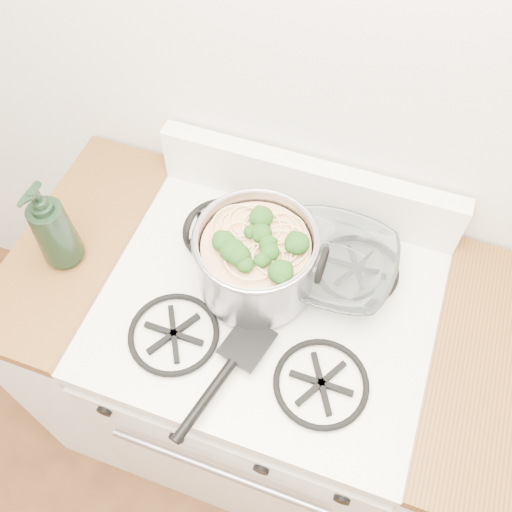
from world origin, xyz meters
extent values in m
plane|color=silver|center=(0.00, 1.60, 1.35)|extent=(3.60, 0.00, 3.60)
cube|color=white|center=(0.00, 1.27, 0.41)|extent=(0.76, 0.65, 0.81)
cube|color=white|center=(0.00, 1.27, 0.88)|extent=(0.76, 0.65, 0.04)
cube|color=black|center=(0.00, 0.95, 0.42)|extent=(0.58, 0.02, 0.46)
cube|color=black|center=(0.00, 1.27, 0.91)|extent=(0.60, 0.56, 0.02)
cylinder|color=black|center=(-0.28, 0.95, 0.78)|extent=(0.04, 0.03, 0.04)
cylinder|color=black|center=(-0.10, 0.95, 0.78)|extent=(0.04, 0.03, 0.04)
cylinder|color=black|center=(0.10, 0.95, 0.78)|extent=(0.04, 0.03, 0.04)
cylinder|color=black|center=(0.28, 0.95, 0.78)|extent=(0.04, 0.03, 0.04)
cube|color=silver|center=(-0.51, 1.27, 0.44)|extent=(0.25, 0.65, 0.88)
cube|color=#573315|center=(-0.51, 1.27, 0.90)|extent=(0.25, 0.65, 0.04)
cylinder|color=gray|center=(-0.04, 1.30, 1.01)|extent=(0.26, 0.26, 0.17)
torus|color=gray|center=(-0.04, 1.30, 1.09)|extent=(0.27, 0.27, 0.01)
torus|color=black|center=(-0.19, 1.30, 1.07)|extent=(0.01, 0.08, 0.08)
torus|color=black|center=(0.10, 1.30, 1.07)|extent=(0.01, 0.08, 0.08)
cylinder|color=tan|center=(-0.04, 1.30, 1.00)|extent=(0.24, 0.24, 0.15)
sphere|color=#194111|center=(-0.04, 1.30, 1.09)|extent=(0.04, 0.04, 0.04)
sphere|color=#194111|center=(-0.04, 1.30, 1.09)|extent=(0.04, 0.04, 0.04)
sphere|color=#194111|center=(-0.04, 1.30, 1.09)|extent=(0.04, 0.04, 0.04)
sphere|color=#194111|center=(-0.04, 1.30, 1.09)|extent=(0.04, 0.04, 0.04)
sphere|color=#194111|center=(-0.04, 1.30, 1.09)|extent=(0.04, 0.04, 0.04)
sphere|color=#194111|center=(-0.04, 1.30, 1.09)|extent=(0.04, 0.04, 0.04)
sphere|color=#194111|center=(-0.04, 1.30, 1.09)|extent=(0.04, 0.04, 0.04)
sphere|color=#194111|center=(-0.04, 1.30, 1.09)|extent=(0.04, 0.04, 0.04)
sphere|color=#194111|center=(-0.04, 1.30, 1.09)|extent=(0.04, 0.04, 0.04)
sphere|color=#194111|center=(-0.04, 1.30, 1.09)|extent=(0.04, 0.04, 0.04)
sphere|color=#194111|center=(-0.04, 1.30, 1.09)|extent=(0.04, 0.04, 0.04)
sphere|color=#194111|center=(-0.04, 1.30, 1.09)|extent=(0.04, 0.04, 0.04)
sphere|color=#194111|center=(-0.04, 1.30, 1.09)|extent=(0.04, 0.04, 0.04)
imported|color=white|center=(0.12, 1.38, 0.94)|extent=(0.11, 0.11, 0.03)
imported|color=black|center=(-0.49, 1.21, 1.05)|extent=(0.10, 0.10, 0.25)
camera|label=1|loc=(0.19, 0.66, 2.06)|focal=40.00mm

